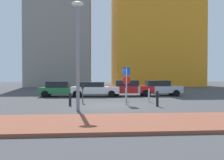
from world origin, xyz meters
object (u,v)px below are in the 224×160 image
parked_car_silver (158,88)px  traffic_bollard_edge (126,95)px  parked_car_green (61,89)px  parked_car_red (130,88)px  traffic_bollard_mid (157,99)px  traffic_bollard_far (149,95)px  parking_meter (83,91)px  parked_car_white (95,89)px  street_lamp (78,46)px  parking_sign_post (126,81)px  traffic_bollard_near (70,99)px

parked_car_silver → traffic_bollard_edge: size_ratio=4.33×
parked_car_green → parked_car_red: size_ratio=0.94×
traffic_bollard_mid → traffic_bollard_far: (0.06, 2.59, 0.01)m
parked_car_silver → traffic_bollard_far: 5.54m
parking_meter → traffic_bollard_edge: bearing=14.6°
parked_car_white → parked_car_red: 3.54m
street_lamp → traffic_bollard_far: size_ratio=6.19×
parked_car_green → parking_sign_post: parking_sign_post is taller
parked_car_white → street_lamp: bearing=-96.2°
parked_car_red → parking_sign_post: bearing=-100.6°
traffic_bollard_edge → parking_sign_post: bearing=-97.1°
parked_car_red → traffic_bollard_near: bearing=-126.6°
parked_car_red → traffic_bollard_mid: (0.64, -7.76, -0.30)m
parking_meter → traffic_bollard_mid: parking_meter is taller
parked_car_white → parking_sign_post: bearing=-70.0°
parked_car_red → parked_car_silver: bearing=-1.9°
parked_car_green → traffic_bollard_far: size_ratio=4.16×
traffic_bollard_far → traffic_bollard_edge: size_ratio=0.98×
parked_car_silver → street_lamp: 11.93m
parking_meter → traffic_bollard_near: 1.55m
traffic_bollard_far → parked_car_red: bearing=97.7°
street_lamp → traffic_bollard_edge: street_lamp is taller
parking_sign_post → street_lamp: 4.47m
traffic_bollard_mid → traffic_bollard_near: bearing=171.3°
traffic_bollard_near → traffic_bollard_mid: size_ratio=0.85×
traffic_bollard_mid → parking_meter: bearing=156.7°
parking_sign_post → traffic_bollard_near: parking_sign_post is taller
parked_car_green → traffic_bollard_near: bearing=-76.2°
traffic_bollard_far → traffic_bollard_edge: (-1.72, 0.43, 0.01)m
parked_car_red → street_lamp: bearing=-116.1°
traffic_bollard_edge → traffic_bollard_mid: bearing=-61.3°
parking_meter → traffic_bollard_far: (5.05, 0.44, -0.37)m
parked_car_green → traffic_bollard_edge: 7.22m
parking_meter → traffic_bollard_far: parking_meter is taller
parked_car_white → parking_meter: 5.16m
parked_car_silver → traffic_bollard_edge: parked_car_silver is taller
street_lamp → traffic_bollard_far: street_lamp is taller
parked_car_white → parked_car_silver: (6.40, 0.43, 0.04)m
parked_car_white → parking_meter: size_ratio=3.44×
traffic_bollard_near → traffic_bollard_far: 6.07m
traffic_bollard_near → traffic_bollard_edge: traffic_bollard_edge is taller
street_lamp → traffic_bollard_far: (5.13, 3.86, -3.25)m
parked_car_green → traffic_bollard_near: (1.61, -6.54, -0.33)m
parked_car_silver → parking_meter: bearing=-142.7°
street_lamp → traffic_bollard_far: bearing=36.9°
parking_meter → traffic_bollard_edge: parking_meter is taller
parked_car_white → traffic_bollard_far: 6.28m
parked_car_green → parked_car_white: parked_car_green is taller
parked_car_green → traffic_bollard_mid: size_ratio=4.20×
parked_car_white → traffic_bollard_far: parked_car_white is taller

